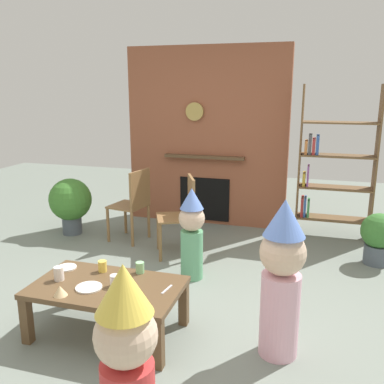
{
  "coord_description": "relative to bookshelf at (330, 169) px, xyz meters",
  "views": [
    {
      "loc": [
        1.13,
        -2.92,
        1.84
      ],
      "look_at": [
        0.15,
        0.4,
        0.98
      ],
      "focal_mm": 38.92,
      "sensor_mm": 36.0,
      "label": 1
    }
  ],
  "objects": [
    {
      "name": "child_with_cone_hat",
      "position": [
        -0.98,
        -3.77,
        -0.31
      ],
      "size": [
        0.3,
        0.3,
        1.09
      ],
      "rotation": [
        0.0,
        0.0,
        2.14
      ],
      "color": "#D13838",
      "rests_on": "ground_plane"
    },
    {
      "name": "birthday_cake_slice",
      "position": [
        -1.88,
        -2.99,
        -0.45
      ],
      "size": [
        0.1,
        0.1,
        0.08
      ],
      "primitive_type": "cone",
      "color": "#EAC68C",
      "rests_on": "coffee_table"
    },
    {
      "name": "coffee_table",
      "position": [
        -1.64,
        -2.74,
        -0.54
      ],
      "size": [
        1.13,
        0.66,
        0.4
      ],
      "color": "brown",
      "rests_on": "ground_plane"
    },
    {
      "name": "potted_plant_tall",
      "position": [
        0.52,
        -0.73,
        -0.57
      ],
      "size": [
        0.38,
        0.38,
        0.56
      ],
      "color": "#4C5660",
      "rests_on": "ground_plane"
    },
    {
      "name": "brick_fireplace_feature",
      "position": [
        -1.62,
        0.2,
        0.31
      ],
      "size": [
        2.2,
        0.28,
        2.4
      ],
      "color": "#935138",
      "rests_on": "ground_plane"
    },
    {
      "name": "paper_cup_near_left",
      "position": [
        -2.03,
        -2.77,
        -0.43
      ],
      "size": [
        0.08,
        0.08,
        0.11
      ],
      "primitive_type": "cylinder",
      "color": "silver",
      "rests_on": "coffee_table"
    },
    {
      "name": "table_fork",
      "position": [
        -1.17,
        -2.69,
        -0.48
      ],
      "size": [
        0.04,
        0.15,
        0.01
      ],
      "primitive_type": "cube",
      "rotation": [
        0.0,
        0.0,
        1.41
      ],
      "color": "silver",
      "rests_on": "coffee_table"
    },
    {
      "name": "ground_plane",
      "position": [
        -1.33,
        -2.4,
        -0.89
      ],
      "size": [
        12.0,
        12.0,
        0.0
      ],
      "primitive_type": "plane",
      "color": "gray"
    },
    {
      "name": "dining_chair_left",
      "position": [
        -2.27,
        -0.82,
        -0.38
      ],
      "size": [
        0.47,
        0.47,
        0.9
      ],
      "rotation": [
        0.0,
        0.0,
        2.95
      ],
      "color": "olive",
      "rests_on": "ground_plane"
    },
    {
      "name": "paper_plate_front",
      "position": [
        -1.74,
        -2.83,
        -0.48
      ],
      "size": [
        0.2,
        0.2,
        0.01
      ],
      "primitive_type": "cylinder",
      "color": "white",
      "rests_on": "coffee_table"
    },
    {
      "name": "paper_cup_near_right",
      "position": [
        -1.78,
        -2.54,
        -0.44
      ],
      "size": [
        0.07,
        0.07,
        0.09
      ],
      "primitive_type": "cylinder",
      "color": "#F2CC4C",
      "rests_on": "coffee_table"
    },
    {
      "name": "child_in_pink",
      "position": [
        -0.36,
        -2.63,
        -0.28
      ],
      "size": [
        0.32,
        0.32,
        1.14
      ],
      "rotation": [
        0.0,
        0.0,
        -3.06
      ],
      "color": "#EAB2C6",
      "rests_on": "ground_plane"
    },
    {
      "name": "dining_chair_middle",
      "position": [
        -1.57,
        -1.06,
        -0.38
      ],
      "size": [
        0.53,
        0.53,
        0.9
      ],
      "rotation": [
        0.0,
        0.0,
        3.57
      ],
      "color": "olive",
      "rests_on": "ground_plane"
    },
    {
      "name": "paper_cup_center",
      "position": [
        -1.57,
        -2.74,
        -0.44
      ],
      "size": [
        0.07,
        0.07,
        0.09
      ],
      "primitive_type": "cylinder",
      "color": "silver",
      "rests_on": "coffee_table"
    },
    {
      "name": "bookshelf",
      "position": [
        0.0,
        0.0,
        0.0
      ],
      "size": [
        0.9,
        0.28,
        1.9
      ],
      "color": "brown",
      "rests_on": "ground_plane"
    },
    {
      "name": "paper_plate_rear",
      "position": [
        -2.1,
        -2.56,
        -0.48
      ],
      "size": [
        0.16,
        0.16,
        0.01
      ],
      "primitive_type": "cylinder",
      "color": "white",
      "rests_on": "coffee_table"
    },
    {
      "name": "potted_plant_short",
      "position": [
        -3.17,
        -0.8,
        -0.46
      ],
      "size": [
        0.54,
        0.54,
        0.73
      ],
      "color": "#4C5660",
      "rests_on": "ground_plane"
    },
    {
      "name": "paper_cup_far_left",
      "position": [
        -1.48,
        -2.47,
        -0.44
      ],
      "size": [
        0.07,
        0.07,
        0.09
      ],
      "primitive_type": "cylinder",
      "color": "#8CD18C",
      "rests_on": "coffee_table"
    },
    {
      "name": "child_by_the_chairs",
      "position": [
        -1.3,
        -1.63,
        -0.4
      ],
      "size": [
        0.26,
        0.26,
        0.92
      ],
      "rotation": [
        0.0,
        0.0,
        -1.87
      ],
      "color": "#66B27F",
      "rests_on": "ground_plane"
    }
  ]
}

